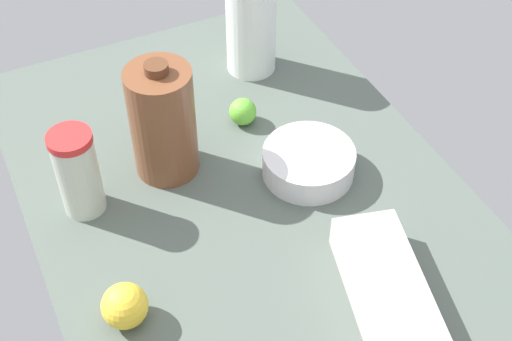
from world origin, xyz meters
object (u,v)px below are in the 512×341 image
(milk_jug, at_px, (251,18))
(lime_loose, at_px, (243,112))
(egg_carton, at_px, (388,294))
(chocolate_milk_jug, at_px, (163,122))
(lemon_by_jug, at_px, (125,306))
(tumbler_cup, at_px, (78,173))
(mixing_bowl, at_px, (309,162))

(milk_jug, relative_size, lime_loose, 4.88)
(lime_loose, bearing_deg, egg_carton, -177.70)
(chocolate_milk_jug, distance_m, milk_jug, 0.35)
(lemon_by_jug, relative_size, lime_loose, 1.32)
(egg_carton, distance_m, milk_jug, 0.67)
(lime_loose, bearing_deg, chocolate_milk_jug, 106.24)
(tumbler_cup, xyz_separation_m, mixing_bowl, (-0.10, -0.40, -0.06))
(mixing_bowl, bearing_deg, milk_jug, -7.40)
(tumbler_cup, relative_size, lemon_by_jug, 2.36)
(milk_jug, relative_size, lemon_by_jug, 3.69)
(lemon_by_jug, bearing_deg, lime_loose, -46.24)
(egg_carton, bearing_deg, mixing_bowl, 9.07)
(tumbler_cup, distance_m, lemon_by_jug, 0.26)
(mixing_bowl, bearing_deg, lemon_by_jug, 111.48)
(tumbler_cup, bearing_deg, mixing_bowl, -103.76)
(mixing_bowl, relative_size, lime_loose, 3.12)
(milk_jug, distance_m, lime_loose, 0.21)
(tumbler_cup, bearing_deg, milk_jug, -61.26)
(tumbler_cup, height_order, milk_jug, milk_jug)
(mixing_bowl, height_order, egg_carton, egg_carton)
(egg_carton, distance_m, lime_loose, 0.50)
(chocolate_milk_jug, distance_m, lemon_by_jug, 0.35)
(chocolate_milk_jug, distance_m, egg_carton, 0.49)
(lemon_by_jug, bearing_deg, mixing_bowl, -68.52)
(mixing_bowl, height_order, lemon_by_jug, lemon_by_jug)
(lemon_by_jug, bearing_deg, tumbler_cup, -1.80)
(milk_jug, bearing_deg, lemon_by_jug, 137.98)
(milk_jug, bearing_deg, chocolate_milk_jug, 127.59)
(mixing_bowl, relative_size, lemon_by_jug, 2.36)
(chocolate_milk_jug, height_order, milk_jug, milk_jug)
(tumbler_cup, distance_m, mixing_bowl, 0.42)
(lime_loose, bearing_deg, mixing_bowl, -164.74)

